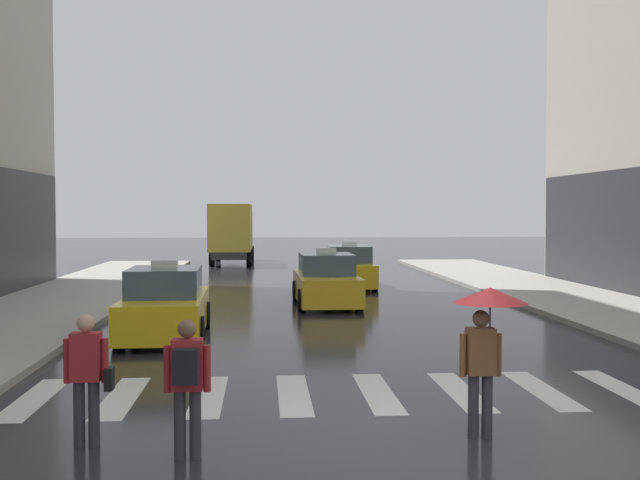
{
  "coord_description": "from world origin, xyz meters",
  "views": [
    {
      "loc": [
        -1.83,
        -9.08,
        2.9
      ],
      "look_at": [
        -0.55,
        8.0,
        2.29
      ],
      "focal_mm": 42.88,
      "sensor_mm": 36.0,
      "label": 1
    }
  ],
  "objects": [
    {
      "name": "ground_plane",
      "position": [
        0.0,
        0.0,
        0.0
      ],
      "size": [
        160.0,
        160.0,
        0.0
      ],
      "primitive_type": "plane",
      "color": "#26262B"
    },
    {
      "name": "crosswalk_markings",
      "position": [
        -0.0,
        3.0,
        0.0
      ],
      "size": [
        11.3,
        2.8,
        0.01
      ],
      "color": "silver",
      "rests_on": "ground"
    },
    {
      "name": "taxi_lead",
      "position": [
        -4.11,
        8.82,
        0.72
      ],
      "size": [
        2.01,
        4.58,
        1.8
      ],
      "color": "yellow",
      "rests_on": "ground"
    },
    {
      "name": "taxi_second",
      "position": [
        0.13,
        14.6,
        0.72
      ],
      "size": [
        1.99,
        4.57,
        1.8
      ],
      "color": "gold",
      "rests_on": "ground"
    },
    {
      "name": "taxi_third",
      "position": [
        1.49,
        20.27,
        0.72
      ],
      "size": [
        2.04,
        4.59,
        1.8
      ],
      "color": "yellow",
      "rests_on": "ground"
    },
    {
      "name": "box_truck",
      "position": [
        -3.56,
        33.82,
        1.85
      ],
      "size": [
        2.35,
        7.57,
        3.35
      ],
      "color": "#2D2D2D",
      "rests_on": "ground"
    },
    {
      "name": "pedestrian_with_umbrella",
      "position": [
        1.03,
        0.49,
        1.52
      ],
      "size": [
        0.96,
        0.96,
        1.94
      ],
      "color": "#333338",
      "rests_on": "ground"
    },
    {
      "name": "pedestrian_with_backpack",
      "position": [
        -2.72,
        -0.13,
        0.97
      ],
      "size": [
        0.55,
        0.43,
        1.65
      ],
      "color": "#333338",
      "rests_on": "ground"
    },
    {
      "name": "pedestrian_with_handbag",
      "position": [
        -4.01,
        0.48,
        0.93
      ],
      "size": [
        0.6,
        0.24,
        1.65
      ],
      "color": "#333338",
      "rests_on": "ground"
    }
  ]
}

